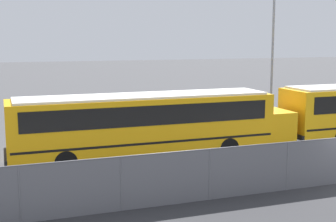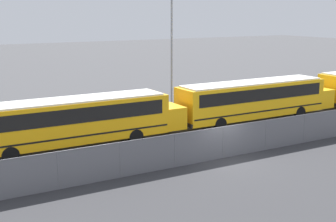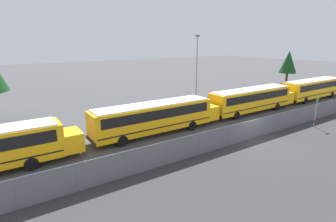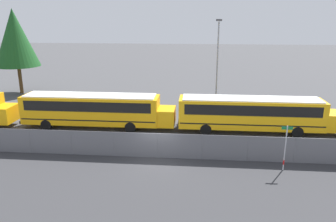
% 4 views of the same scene
% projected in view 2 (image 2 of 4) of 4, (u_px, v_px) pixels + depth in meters
% --- Properties ---
extents(ground_plane, '(200.00, 200.00, 0.00)m').
position_uv_depth(ground_plane, '(222.00, 158.00, 26.01)').
color(ground_plane, '#424244').
extents(road_strip, '(102.24, 12.00, 0.01)m').
position_uv_depth(road_strip, '(303.00, 194.00, 20.93)').
color(road_strip, '#333335').
rests_on(road_strip, ground_plane).
extents(fence, '(68.31, 0.07, 1.82)m').
position_uv_depth(fence, '(223.00, 142.00, 25.82)').
color(fence, '#9EA0A5').
rests_on(fence, ground_plane).
extents(school_bus_1, '(13.59, 2.49, 3.00)m').
position_uv_depth(school_bus_1, '(75.00, 119.00, 27.62)').
color(school_bus_1, orange).
rests_on(school_bus_1, ground_plane).
extents(school_bus_2, '(13.59, 2.49, 3.00)m').
position_uv_depth(school_bus_2, '(256.00, 97.00, 34.43)').
color(school_bus_2, '#EDA80F').
rests_on(school_bus_2, ground_plane).
extents(light_pole, '(0.60, 0.24, 9.34)m').
position_uv_depth(light_pole, '(172.00, 47.00, 38.75)').
color(light_pole, gray).
rests_on(light_pole, ground_plane).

